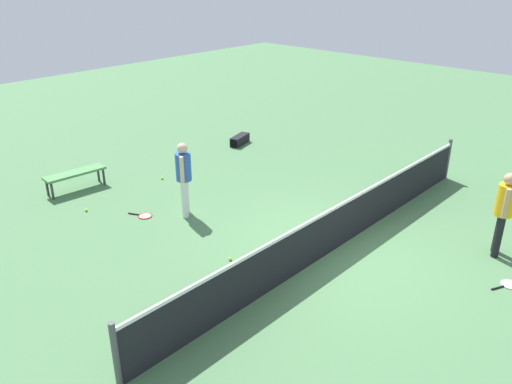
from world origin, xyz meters
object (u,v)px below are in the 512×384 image
at_px(tennis_racket_far_player, 509,285).
at_px(tennis_ball_midcourt, 162,178).
at_px(tennis_racket_near_player, 144,216).
at_px(tennis_ball_near_player, 86,210).
at_px(courtside_bench, 75,174).
at_px(equipment_bag, 239,140).
at_px(player_near_side, 184,173).
at_px(player_far_side, 504,207).
at_px(tennis_ball_by_net, 230,259).

relative_size(tennis_racket_far_player, tennis_ball_midcourt, 9.09).
bearing_deg(tennis_racket_near_player, tennis_ball_near_player, -56.93).
bearing_deg(tennis_ball_near_player, tennis_racket_near_player, 123.07).
bearing_deg(tennis_racket_near_player, courtside_bench, -83.81).
bearing_deg(tennis_racket_far_player, courtside_bench, -71.96).
height_order(tennis_ball_near_player, equipment_bag, equipment_bag).
height_order(player_near_side, courtside_bench, player_near_side).
bearing_deg(tennis_ball_midcourt, player_far_side, 105.26).
height_order(tennis_ball_by_net, tennis_ball_midcourt, same).
bearing_deg(tennis_ball_near_player, player_near_side, 129.13).
bearing_deg(player_near_side, tennis_ball_by_net, 72.01).
bearing_deg(tennis_ball_near_player, courtside_bench, -111.23).
height_order(tennis_racket_near_player, tennis_racket_far_player, same).
xyz_separation_m(tennis_ball_near_player, courtside_bench, (-0.49, -1.27, 0.38)).
distance_m(courtside_bench, equipment_bag, 5.28).
bearing_deg(player_near_side, equipment_bag, -149.26).
bearing_deg(courtside_bench, tennis_ball_midcourt, 151.25).
bearing_deg(tennis_ball_near_player, tennis_ball_by_net, 101.13).
distance_m(tennis_racket_far_player, courtside_bench, 9.89).
height_order(player_near_side, tennis_racket_near_player, player_near_side).
relative_size(player_far_side, tennis_ball_midcourt, 25.76).
distance_m(player_near_side, courtside_bench, 3.27).
bearing_deg(player_near_side, tennis_racket_near_player, -41.90).
distance_m(player_far_side, tennis_ball_midcourt, 8.12).
xyz_separation_m(tennis_racket_far_player, tennis_ball_near_player, (3.55, -8.12, 0.02)).
relative_size(player_near_side, tennis_racket_far_player, 2.83).
height_order(player_far_side, courtside_bench, player_far_side).
relative_size(tennis_racket_near_player, equipment_bag, 0.71).
relative_size(tennis_ball_near_player, equipment_bag, 0.08).
xyz_separation_m(player_near_side, tennis_ball_by_net, (0.69, 2.12, -0.98)).
distance_m(tennis_ball_by_net, courtside_bench, 5.22).
xyz_separation_m(player_near_side, courtside_bench, (0.97, -3.07, -0.59)).
height_order(tennis_racket_far_player, tennis_ball_near_player, tennis_ball_near_player).
distance_m(tennis_ball_near_player, tennis_ball_midcourt, 2.37).
xyz_separation_m(player_near_side, player_far_side, (-3.02, 5.73, 0.00)).
height_order(tennis_racket_far_player, tennis_ball_midcourt, tennis_ball_midcourt).
relative_size(tennis_racket_near_player, tennis_racket_far_player, 1.00).
bearing_deg(player_far_side, tennis_ball_near_player, -59.25).
height_order(player_near_side, player_far_side, same).
bearing_deg(tennis_ball_midcourt, equipment_bag, -171.68).
bearing_deg(courtside_bench, player_near_side, 107.48).
xyz_separation_m(tennis_racket_near_player, tennis_ball_by_net, (-0.01, 2.75, 0.02)).
relative_size(player_near_side, tennis_ball_midcourt, 25.76).
relative_size(player_far_side, courtside_bench, 1.11).
bearing_deg(equipment_bag, tennis_ball_by_net, 43.23).
bearing_deg(player_far_side, tennis_racket_far_player, 32.91).
bearing_deg(tennis_ball_by_net, tennis_ball_midcourt, -110.78).
distance_m(tennis_ball_by_net, equipment_bag, 6.82).
distance_m(player_near_side, equipment_bag, 5.05).
relative_size(player_far_side, equipment_bag, 2.01).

